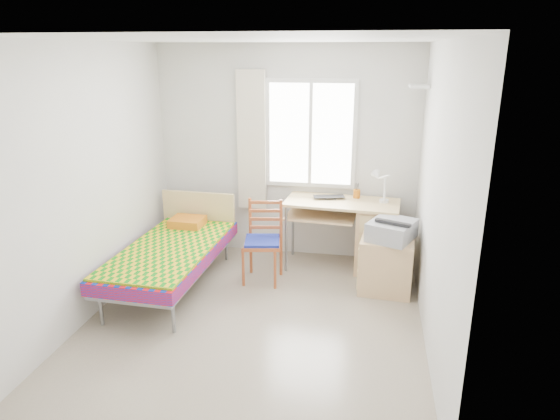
% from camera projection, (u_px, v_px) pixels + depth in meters
% --- Properties ---
extents(floor, '(3.50, 3.50, 0.00)m').
position_uv_depth(floor, '(255.00, 318.00, 4.90)').
color(floor, '#BCAD93').
rests_on(floor, ground).
extents(ceiling, '(3.50, 3.50, 0.00)m').
position_uv_depth(ceiling, '(251.00, 39.00, 4.10)').
color(ceiling, white).
rests_on(ceiling, wall_back).
extents(wall_back, '(3.20, 0.00, 3.20)m').
position_uv_depth(wall_back, '(286.00, 153.00, 6.14)').
color(wall_back, silver).
rests_on(wall_back, ground).
extents(wall_left, '(0.00, 3.50, 3.50)m').
position_uv_depth(wall_left, '(91.00, 183.00, 4.78)').
color(wall_left, silver).
rests_on(wall_left, ground).
extents(wall_right, '(0.00, 3.50, 3.50)m').
position_uv_depth(wall_right, '(437.00, 200.00, 4.22)').
color(wall_right, silver).
rests_on(wall_right, ground).
extents(window, '(1.10, 0.04, 1.30)m').
position_uv_depth(window, '(311.00, 134.00, 5.99)').
color(window, white).
rests_on(window, wall_back).
extents(curtain, '(0.35, 0.05, 1.70)m').
position_uv_depth(curtain, '(252.00, 141.00, 6.10)').
color(curtain, beige).
rests_on(curtain, wall_back).
extents(floating_shelf, '(0.20, 0.32, 0.03)m').
position_uv_depth(floating_shelf, '(419.00, 86.00, 5.29)').
color(floating_shelf, white).
rests_on(floating_shelf, wall_right).
extents(bed, '(0.98, 1.98, 0.84)m').
position_uv_depth(bed, '(173.00, 251.00, 5.47)').
color(bed, gray).
rests_on(bed, floor).
extents(desk, '(1.36, 0.70, 0.83)m').
position_uv_depth(desk, '(371.00, 234.00, 5.89)').
color(desk, '#D9C071').
rests_on(desk, floor).
extents(chair, '(0.46, 0.46, 0.93)m').
position_uv_depth(chair, '(264.00, 236.00, 5.60)').
color(chair, '#AE5B21').
rests_on(chair, floor).
extents(cabinet, '(0.60, 0.54, 0.60)m').
position_uv_depth(cabinet, '(386.00, 264.00, 5.40)').
color(cabinet, tan).
rests_on(cabinet, floor).
extents(printer, '(0.57, 0.61, 0.21)m').
position_uv_depth(printer, '(392.00, 230.00, 5.25)').
color(printer, '#9C9EA4').
rests_on(printer, cabinet).
extents(laptop, '(0.42, 0.32, 0.03)m').
position_uv_depth(laptop, '(330.00, 198.00, 5.90)').
color(laptop, black).
rests_on(laptop, desk).
extents(pen_cup, '(0.09, 0.09, 0.10)m').
position_uv_depth(pen_cup, '(357.00, 194.00, 5.96)').
color(pen_cup, orange).
rests_on(pen_cup, desk).
extents(task_lamp, '(0.23, 0.33, 0.42)m').
position_uv_depth(task_lamp, '(380.00, 182.00, 5.62)').
color(task_lamp, white).
rests_on(task_lamp, desk).
extents(book, '(0.19, 0.25, 0.02)m').
position_uv_depth(book, '(326.00, 220.00, 5.93)').
color(book, gray).
rests_on(book, desk).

